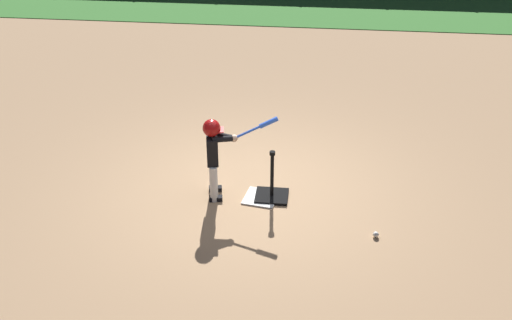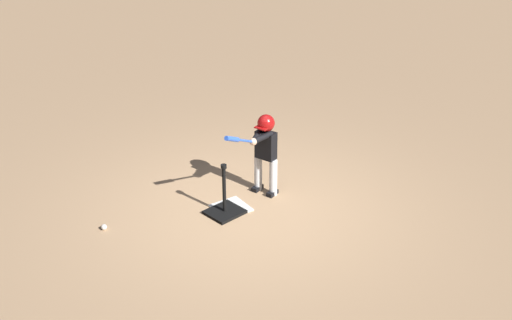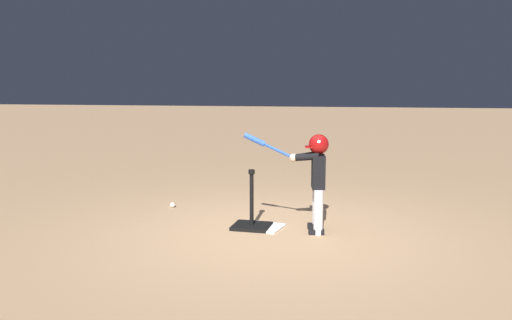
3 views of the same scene
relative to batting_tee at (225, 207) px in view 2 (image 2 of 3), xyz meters
The scene contains 5 objects.
ground_plane 0.37m from the batting_tee, 149.63° to the left, with size 90.00×90.00×0.00m, color tan.
home_plate 0.17m from the batting_tee, 164.74° to the right, with size 0.44×0.44×0.02m, color white.
batting_tee is the anchor object (origin of this frame).
batter_child 0.99m from the batting_tee, behind, with size 0.98×0.38×1.17m.
baseball 1.56m from the batting_tee, 28.91° to the right, with size 0.07×0.07×0.07m, color white.
Camera 2 is at (5.56, 5.91, 4.81)m, focal length 50.00 mm.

